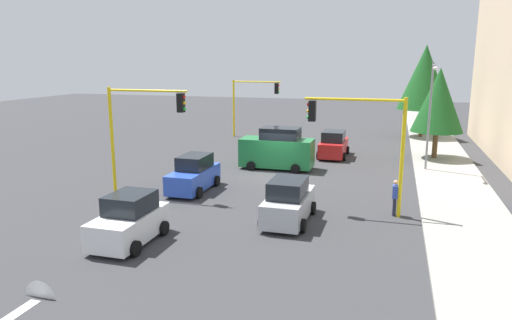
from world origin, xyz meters
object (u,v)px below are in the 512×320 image
traffic_signal_near_left (362,132)px  tree_roadside_far (425,77)px  traffic_signal_far_right (253,97)px  traffic_signal_near_right (141,120)px  pedestrian_crossing (395,197)px  delivery_van_green (277,150)px  tree_roadside_mid (439,100)px  car_silver (288,202)px  car_blue (194,175)px  car_red (334,145)px  car_white (129,221)px  street_lamp_curbside (431,105)px

traffic_signal_near_left → tree_roadside_far: (-24.00, 3.83, 1.67)m
traffic_signal_far_right → traffic_signal_near_right: traffic_signal_near_right is taller
tree_roadside_far → pedestrian_crossing: (23.86, -2.20, -4.67)m
traffic_signal_far_right → delivery_van_green: (12.00, 5.36, -2.50)m
tree_roadside_mid → car_silver: (16.05, -7.26, -3.43)m
car_blue → car_silver: (3.53, 6.16, 0.00)m
traffic_signal_near_right → traffic_signal_near_left: 11.38m
car_silver → car_blue: bearing=-119.8°
tree_roadside_far → car_blue: 26.38m
traffic_signal_far_right → pedestrian_crossing: bearing=33.1°
traffic_signal_near_left → delivery_van_green: 10.31m
traffic_signal_near_right → delivery_van_green: traffic_signal_near_right is taller
tree_roadside_mid → car_silver: 17.95m
traffic_signal_near_right → tree_roadside_mid: size_ratio=0.87×
car_red → car_silver: bearing=-0.3°
traffic_signal_near_left → car_red: size_ratio=1.32×
traffic_signal_far_right → traffic_signal_near_right: size_ratio=0.93×
car_blue → car_red: size_ratio=0.99×
tree_roadside_far → car_silver: (26.05, -6.76, -4.69)m
traffic_signal_far_right → car_silver: 23.76m
traffic_signal_near_left → car_white: bearing=-53.3°
traffic_signal_far_right → tree_roadside_mid: 16.76m
car_white → car_silver: 6.93m
street_lamp_curbside → tree_roadside_mid: size_ratio=1.06×
street_lamp_curbside → delivery_van_green: bearing=-80.4°
street_lamp_curbside → pedestrian_crossing: 10.25m
delivery_van_green → car_blue: 7.25m
delivery_van_green → tree_roadside_mid: bearing=120.3°
car_silver → delivery_van_green: bearing=-163.3°
traffic_signal_near_right → delivery_van_green: bearing=145.8°
traffic_signal_near_left → car_silver: bearing=-55.1°
traffic_signal_near_right → tree_roadside_mid: tree_roadside_mid is taller
tree_roadside_mid → car_white: 24.19m
traffic_signal_far_right → delivery_van_green: traffic_signal_far_right is taller
traffic_signal_near_right → car_silver: bearing=76.4°
traffic_signal_near_right → delivery_van_green: size_ratio=1.19×
traffic_signal_near_right → car_blue: traffic_signal_near_right is taller
street_lamp_curbside → car_red: (-3.40, -6.38, -3.45)m
tree_roadside_mid → car_silver: size_ratio=1.62×
tree_roadside_mid → pedestrian_crossing: (13.86, -2.70, -3.41)m
car_red → street_lamp_curbside: bearing=62.0°
tree_roadside_mid → tree_roadside_far: bearing=-177.1°
tree_roadside_mid → car_white: bearing=-32.2°
traffic_signal_near_left → delivery_van_green: bearing=-143.4°
traffic_signal_far_right → street_lamp_curbside: size_ratio=0.76×
traffic_signal_near_right → car_red: bearing=146.8°
street_lamp_curbside → tree_roadside_mid: 4.46m
car_blue → pedestrian_crossing: car_blue is taller
car_blue → car_white: size_ratio=1.14×
delivery_van_green → car_silver: size_ratio=1.18×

